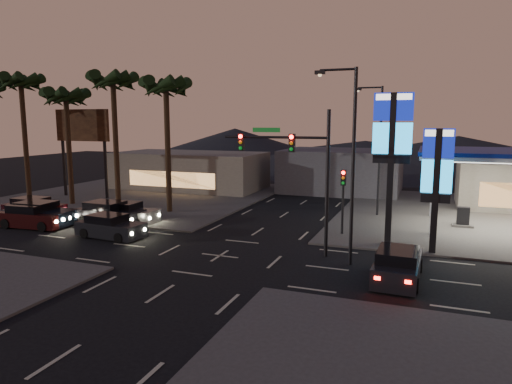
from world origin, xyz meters
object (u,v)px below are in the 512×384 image
at_px(traffic_signal_mast, 296,161).
at_px(car_lane_a_front, 110,227).
at_px(car_lane_a_rear, 40,214).
at_px(pylon_sign_tall, 392,138).
at_px(car_lane_b_rear, 34,208).
at_px(car_lane_b_front, 126,213).
at_px(car_lane_a_mid, 33,217).
at_px(suv_station, 398,265).
at_px(car_lane_b_mid, 108,214).
at_px(pylon_sign_short, 437,172).

bearing_deg(traffic_signal_mast, car_lane_a_front, -176.34).
bearing_deg(car_lane_a_rear, pylon_sign_tall, 7.58).
bearing_deg(car_lane_b_rear, traffic_signal_mast, -5.73).
height_order(car_lane_a_front, car_lane_b_front, car_lane_b_front).
bearing_deg(car_lane_a_mid, suv_station, -5.08).
bearing_deg(car_lane_b_front, pylon_sign_tall, 1.40).
bearing_deg(car_lane_b_mid, car_lane_b_front, 43.16).
xyz_separation_m(traffic_signal_mast, car_lane_b_rear, (-21.56, 2.16, -4.50)).
bearing_deg(car_lane_a_mid, car_lane_b_mid, 30.27).
distance_m(car_lane_a_front, car_lane_b_mid, 3.91).
distance_m(traffic_signal_mast, suv_station, 7.71).
xyz_separation_m(car_lane_a_mid, car_lane_b_rear, (-2.56, 2.52, -0.03)).
relative_size(pylon_sign_short, car_lane_a_mid, 1.37).
bearing_deg(car_lane_b_rear, suv_station, -9.81).
relative_size(pylon_sign_short, traffic_signal_mast, 0.88).
xyz_separation_m(car_lane_b_rear, suv_station, (27.27, -4.71, -0.01)).
distance_m(pylon_sign_short, car_lane_a_rear, 26.70).
relative_size(pylon_sign_short, suv_station, 1.49).
height_order(car_lane_a_mid, suv_station, car_lane_a_mid).
distance_m(car_lane_a_rear, car_lane_b_mid, 4.88).
bearing_deg(car_lane_a_front, suv_station, -5.71).
bearing_deg(car_lane_a_front, traffic_signal_mast, 3.66).
height_order(pylon_sign_tall, suv_station, pylon_sign_tall).
height_order(car_lane_a_mid, car_lane_a_rear, car_lane_a_rear).
distance_m(pylon_sign_short, car_lane_b_rear, 29.07).
bearing_deg(pylon_sign_tall, car_lane_a_mid, -170.76).
xyz_separation_m(car_lane_a_mid, suv_station, (24.71, -2.20, -0.04)).
bearing_deg(car_lane_b_front, car_lane_a_front, -67.15).
distance_m(car_lane_a_front, car_lane_b_rear, 9.93).
relative_size(pylon_sign_tall, car_lane_b_rear, 1.86).
relative_size(traffic_signal_mast, car_lane_b_mid, 1.54).
relative_size(car_lane_a_mid, suv_station, 1.09).
bearing_deg(car_lane_b_front, car_lane_a_mid, -147.26).
xyz_separation_m(car_lane_a_front, suv_station, (17.79, -1.78, 0.03)).
bearing_deg(pylon_sign_tall, pylon_sign_short, -21.80).
xyz_separation_m(pylon_sign_short, suv_station, (-1.54, -5.06, -3.94)).
xyz_separation_m(traffic_signal_mast, suv_station, (5.71, -2.55, -4.51)).
height_order(pylon_sign_tall, traffic_signal_mast, pylon_sign_tall).
bearing_deg(car_lane_b_front, car_lane_b_rear, -173.50).
bearing_deg(car_lane_a_mid, car_lane_a_front, -3.46).
height_order(pylon_sign_tall, car_lane_b_rear, pylon_sign_tall).
bearing_deg(traffic_signal_mast, pylon_sign_tall, 36.52).
bearing_deg(car_lane_a_rear, pylon_sign_short, 4.71).
bearing_deg(car_lane_b_mid, pylon_sign_short, 0.75).
bearing_deg(pylon_sign_tall, car_lane_b_rear, -177.07).
relative_size(pylon_sign_tall, suv_station, 1.91).
xyz_separation_m(pylon_sign_short, car_lane_a_front, (-19.32, -3.28, -3.97)).
relative_size(pylon_sign_short, car_lane_b_rear, 1.45).
bearing_deg(car_lane_b_front, traffic_signal_mast, -12.60).
bearing_deg(pylon_sign_short, suv_station, -106.89).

